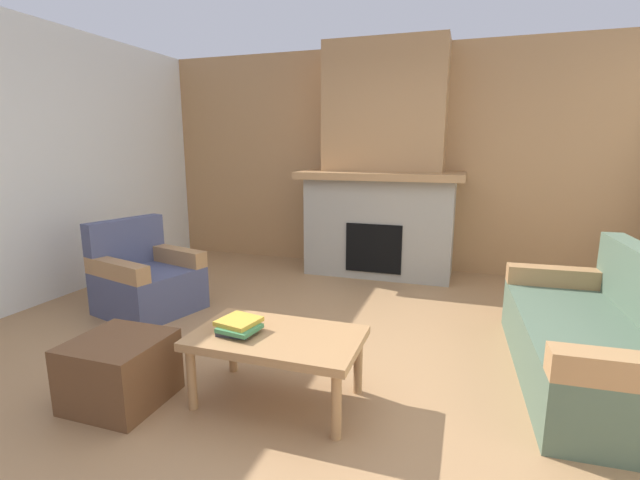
{
  "coord_description": "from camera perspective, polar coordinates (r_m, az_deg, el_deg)",
  "views": [
    {
      "loc": [
        0.98,
        -2.67,
        1.52
      ],
      "look_at": [
        -0.23,
        0.99,
        0.71
      ],
      "focal_mm": 25.1,
      "sensor_mm": 36.0,
      "label": 1
    }
  ],
  "objects": [
    {
      "name": "ottoman",
      "position": [
        3.04,
        -24.13,
        -14.93
      ],
      "size": [
        0.52,
        0.52,
        0.4
      ],
      "primitive_type": "cube",
      "color": "brown",
      "rests_on": "ground"
    },
    {
      "name": "armchair",
      "position": [
        4.5,
        -21.33,
        -4.79
      ],
      "size": [
        0.93,
        0.93,
        0.85
      ],
      "color": "#474C6B",
      "rests_on": "ground"
    },
    {
      "name": "fireplace",
      "position": [
        5.4,
        7.88,
        7.95
      ],
      "size": [
        1.9,
        0.82,
        2.7
      ],
      "color": "gray",
      "rests_on": "ground"
    },
    {
      "name": "coffee_table",
      "position": [
        2.74,
        -5.52,
        -12.89
      ],
      "size": [
        1.0,
        0.6,
        0.43
      ],
      "color": "#A87A4C",
      "rests_on": "ground"
    },
    {
      "name": "book_stack_near_edge",
      "position": [
        2.75,
        -10.35,
        -10.73
      ],
      "size": [
        0.27,
        0.28,
        0.08
      ],
      "color": "#2D2D33",
      "rests_on": "coffee_table"
    },
    {
      "name": "wall_back_wood_panel",
      "position": [
        5.76,
        8.63,
        10.02
      ],
      "size": [
        6.0,
        0.12,
        2.7
      ],
      "primitive_type": "cube",
      "color": "#A87A4C",
      "rests_on": "ground"
    },
    {
      "name": "ground",
      "position": [
        3.23,
        -1.72,
        -16.24
      ],
      "size": [
        9.0,
        9.0,
        0.0
      ],
      "primitive_type": "plane",
      "color": "#9E754C"
    },
    {
      "name": "couch",
      "position": [
        3.48,
        32.01,
        -10.8
      ],
      "size": [
        0.92,
        1.84,
        0.85
      ],
      "color": "#4C604C",
      "rests_on": "ground"
    }
  ]
}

